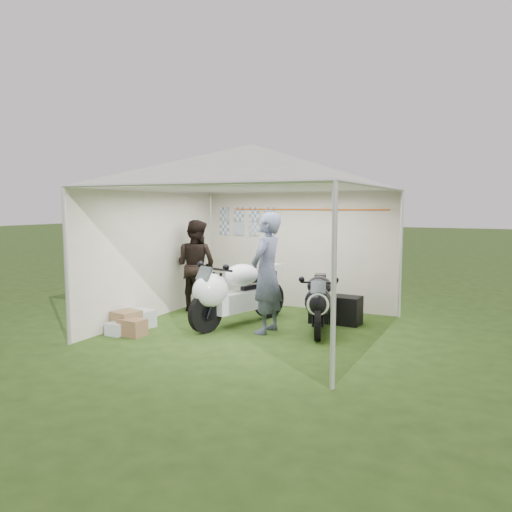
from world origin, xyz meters
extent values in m
plane|color=#253D13|center=(0.00, 0.00, 0.00)|extent=(80.00, 80.00, 0.00)
cylinder|color=silver|center=(-2.00, -2.00, 1.15)|extent=(0.06, 0.06, 2.30)
cylinder|color=silver|center=(2.00, -2.00, 1.15)|extent=(0.06, 0.06, 2.30)
cylinder|color=silver|center=(-2.00, 2.00, 1.15)|extent=(0.06, 0.06, 2.30)
cylinder|color=silver|center=(2.00, 2.00, 1.15)|extent=(0.06, 0.06, 2.30)
cube|color=beige|center=(0.00, 2.00, 1.15)|extent=(4.00, 0.02, 2.30)
cube|color=beige|center=(-2.00, 0.00, 1.15)|extent=(0.02, 4.00, 2.30)
cube|color=beige|center=(2.00, 0.00, 1.15)|extent=(0.02, 4.00, 2.30)
pyramid|color=silver|center=(0.00, 0.00, 2.65)|extent=(5.66, 5.66, 0.70)
cube|color=#99A5B7|center=(-1.65, 1.98, 1.85)|extent=(0.22, 0.02, 0.28)
cube|color=#99A5B7|center=(-1.30, 1.98, 1.85)|extent=(0.22, 0.02, 0.28)
cube|color=#99A5B7|center=(-0.95, 1.98, 1.85)|extent=(0.22, 0.01, 0.28)
cube|color=#99A5B7|center=(-0.60, 1.98, 1.85)|extent=(0.22, 0.01, 0.28)
cube|color=#99A5B7|center=(-1.65, 1.98, 1.55)|extent=(0.22, 0.02, 0.28)
cube|color=#99A5B7|center=(-1.30, 1.98, 1.55)|extent=(0.22, 0.01, 0.28)
cube|color=#99A5B7|center=(-0.95, 1.98, 1.55)|extent=(0.22, 0.02, 0.28)
cube|color=#99A5B7|center=(-0.60, 1.98, 1.55)|extent=(0.22, 0.01, 0.28)
cylinder|color=#D8590C|center=(0.20, 1.97, 1.95)|extent=(3.20, 0.02, 0.02)
cylinder|color=black|center=(-0.56, -0.54, 0.33)|extent=(0.29, 0.66, 0.65)
cylinder|color=black|center=(-0.12, 0.92, 0.33)|extent=(0.35, 0.67, 0.65)
cube|color=white|center=(-0.36, 0.14, 0.41)|extent=(0.65, 1.09, 0.33)
ellipsoid|color=white|center=(-0.53, -0.43, 0.67)|extent=(0.66, 0.77, 0.54)
ellipsoid|color=white|center=(-0.33, 0.24, 0.85)|extent=(0.65, 0.78, 0.38)
cube|color=black|center=(-0.20, 0.66, 0.78)|extent=(0.46, 0.71, 0.15)
cube|color=white|center=(-0.10, 1.00, 0.87)|extent=(0.32, 0.38, 0.20)
cube|color=black|center=(-0.23, 0.56, 0.60)|extent=(0.28, 0.60, 0.11)
cube|color=#3F474C|center=(-0.57, -0.56, 0.96)|extent=(0.30, 0.23, 0.23)
cylinder|color=black|center=(1.19, -0.17, 0.28)|extent=(0.25, 0.56, 0.55)
cylinder|color=black|center=(0.81, 1.06, 0.28)|extent=(0.30, 0.57, 0.55)
cube|color=black|center=(1.01, 0.40, 0.35)|extent=(0.56, 0.93, 0.28)
ellipsoid|color=black|center=(1.17, -0.08, 0.57)|extent=(0.56, 0.65, 0.46)
ellipsoid|color=black|center=(0.99, 0.49, 0.72)|extent=(0.56, 0.66, 0.32)
cube|color=black|center=(0.87, 0.84, 0.66)|extent=(0.40, 0.60, 0.13)
cube|color=black|center=(0.78, 1.13, 0.74)|extent=(0.28, 0.33, 0.17)
cube|color=#900B05|center=(0.90, 0.75, 0.51)|extent=(0.24, 0.51, 0.09)
cube|color=#3F474C|center=(1.20, -0.19, 0.81)|extent=(0.25, 0.19, 0.19)
cylinder|color=white|center=(1.23, -0.28, 0.57)|extent=(0.32, 0.12, 0.33)
cube|color=#2627B2|center=(0.78, 1.15, 0.13)|extent=(0.38, 0.30, 0.25)
imported|color=black|center=(-1.64, 0.85, 0.88)|extent=(0.89, 0.71, 1.75)
imported|color=slate|center=(0.30, -0.08, 0.96)|extent=(0.47, 0.71, 1.92)
cube|color=black|center=(1.29, 1.02, 0.24)|extent=(0.50, 0.41, 0.48)
cube|color=#B0B5B9|center=(-1.75, -0.67, 0.14)|extent=(0.50, 0.43, 0.28)
cube|color=olive|center=(-1.75, -1.04, 0.17)|extent=(0.45, 0.45, 0.34)
cube|color=silver|center=(-1.75, -1.29, 0.10)|extent=(0.27, 0.23, 0.20)
cube|color=brown|center=(-1.50, -1.19, 0.13)|extent=(0.41, 0.31, 0.26)
camera|label=1|loc=(3.61, -7.19, 2.04)|focal=35.00mm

